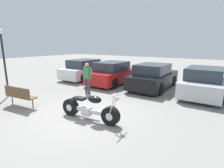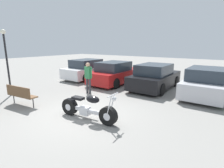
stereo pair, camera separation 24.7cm
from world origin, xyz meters
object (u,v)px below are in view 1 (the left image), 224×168
person_standing (87,76)px  parked_car_silver (204,82)px  parked_car_black (153,77)px  parked_car_red (113,73)px  park_bench (19,95)px  parked_car_white (85,70)px  motorcycle (89,109)px  lamp_post (3,55)px

person_standing → parked_car_silver: bearing=30.8°
parked_car_black → parked_car_silver: bearing=-0.1°
parked_car_red → park_bench: (-0.77, -6.02, -0.14)m
parked_car_white → parked_car_red: same height
parked_car_red → park_bench: size_ratio=2.59×
park_bench → person_standing: bearing=71.9°
motorcycle → parked_car_silver: 6.33m
parked_car_black → parked_car_silver: (2.73, -0.00, 0.00)m
lamp_post → park_bench: bearing=-14.6°
parked_car_silver → lamp_post: (-8.32, -5.68, 1.42)m
parked_car_white → lamp_post: 5.91m
parked_car_black → person_standing: size_ratio=2.44×
park_bench → person_standing: 3.32m
parked_car_black → person_standing: 3.98m
motorcycle → park_bench: 3.32m
motorcycle → person_standing: person_standing is taller
motorcycle → parked_car_silver: (2.97, 5.58, 0.28)m
lamp_post → parked_car_white: bearing=88.7°
parked_car_white → park_bench: bearing=-72.6°
parked_car_silver → person_standing: bearing=-149.2°
motorcycle → parked_car_white: bearing=132.9°
parked_car_black → park_bench: bearing=-119.3°
lamp_post → person_standing: 4.20m
parked_car_black → park_bench: size_ratio=2.59×
parked_car_black → park_bench: (-3.50, -6.23, -0.14)m
motorcycle → person_standing: (-2.23, 2.47, 0.58)m
parked_car_silver → park_bench: 8.81m
parked_car_red → lamp_post: 6.34m
parked_car_red → park_bench: 6.07m
parked_car_white → park_bench: (1.97, -6.28, -0.14)m
parked_car_silver → person_standing: (-5.21, -3.10, 0.31)m
person_standing → park_bench: bearing=-108.1°
motorcycle → parked_car_black: parked_car_black is taller
park_bench → parked_car_white: bearing=107.4°
parked_car_silver → motorcycle: bearing=-118.1°
parked_car_silver → person_standing: person_standing is taller
parked_car_red → parked_car_silver: 5.47m
parked_car_black → person_standing: (-2.47, -3.11, 0.31)m
parked_car_white → parked_car_silver: same height
parked_car_black → parked_car_silver: size_ratio=1.00×
parked_car_black → park_bench: 7.15m
person_standing → parked_car_white: bearing=133.5°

